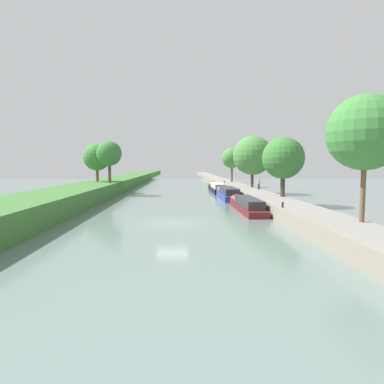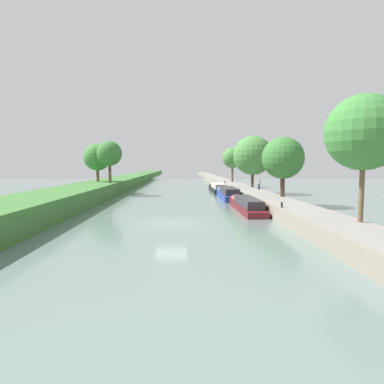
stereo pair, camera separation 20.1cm
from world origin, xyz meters
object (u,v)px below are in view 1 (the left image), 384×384
object	(u,v)px
mooring_bollard_far	(224,182)
person_walking	(259,183)
narrowboat_maroon	(246,205)
narrowboat_blue	(228,194)
narrowboat_black	(217,188)
mooring_bollard_near	(283,205)

from	to	relation	value
mooring_bollard_far	person_walking	bearing A→B (deg)	-80.09
narrowboat_maroon	person_walking	bearing A→B (deg)	71.13
narrowboat_blue	person_walking	size ratio (longest dim) A/B	6.40
narrowboat_black	mooring_bollard_near	xyz separation A→B (m)	(1.97, -29.46, 0.73)
mooring_bollard_near	mooring_bollard_far	bearing A→B (deg)	90.00
person_walking	mooring_bollard_near	world-z (taller)	person_walking
narrowboat_black	mooring_bollard_near	size ratio (longest dim) A/B	27.68
person_walking	mooring_bollard_near	xyz separation A→B (m)	(-2.74, -19.25, -0.65)
narrowboat_black	mooring_bollard_near	distance (m)	29.54
mooring_bollard_near	mooring_bollard_far	xyz separation A→B (m)	(0.00, 34.91, 0.00)
mooring_bollard_near	narrowboat_maroon	bearing A→B (deg)	104.70
person_walking	narrowboat_blue	bearing A→B (deg)	-164.59
narrowboat_maroon	narrowboat_blue	bearing A→B (deg)	90.89
person_walking	mooring_bollard_far	size ratio (longest dim) A/B	3.69
narrowboat_black	mooring_bollard_near	bearing A→B (deg)	-86.17
mooring_bollard_near	narrowboat_blue	bearing A→B (deg)	95.87
person_walking	mooring_bollard_far	xyz separation A→B (m)	(-2.74, 15.65, -0.65)
mooring_bollard_near	mooring_bollard_far	distance (m)	34.91
person_walking	mooring_bollard_far	bearing A→B (deg)	99.91
mooring_bollard_far	narrowboat_maroon	bearing A→B (deg)	-93.35
narrowboat_black	person_walking	size ratio (longest dim) A/B	7.50
narrowboat_blue	narrowboat_black	xyz separation A→B (m)	(-0.12, 11.47, -0.02)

